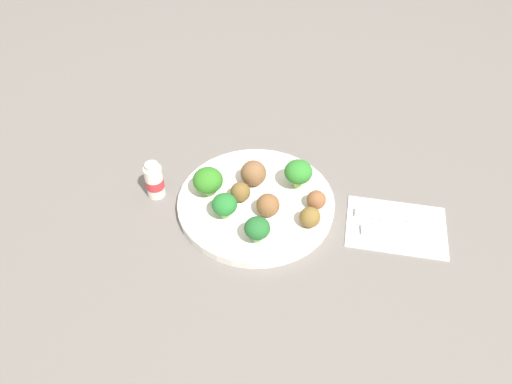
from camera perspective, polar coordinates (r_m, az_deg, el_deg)
The scene contains 15 objects.
ground_plane at distance 0.92m, azimuth -0.00°, elevation -1.58°, with size 4.00×4.00×0.00m, color slate.
plate at distance 0.92m, azimuth -0.00°, elevation -1.24°, with size 0.28×0.28×0.02m, color white.
broccoli_floret_front_left at distance 0.90m, azimuth -5.37°, elevation 1.29°, with size 0.05×0.05×0.05m.
broccoli_floret_far_rim at distance 0.92m, azimuth 4.73°, elevation 2.21°, with size 0.05×0.05×0.06m.
broccoli_floret_mid_left at distance 0.83m, azimuth 0.13°, elevation -4.10°, with size 0.04×0.04×0.05m.
broccoli_floret_mid_right at distance 0.87m, azimuth -3.52°, elevation -1.43°, with size 0.04×0.04×0.05m.
meatball_near_rim at distance 0.90m, azimuth -1.74°, elevation 0.12°, with size 0.04×0.04×0.04m, color brown.
meatball_far_rim at distance 0.87m, azimuth 1.34°, elevation -1.47°, with size 0.04×0.04×0.04m, color brown.
meatball_mid_right at distance 0.93m, azimuth -0.29°, elevation 2.10°, with size 0.05×0.05×0.05m, color brown.
meatball_mid_left at distance 0.86m, azimuth 6.03°, elevation -2.80°, with size 0.04×0.04×0.04m, color brown.
meatball_center at distance 0.89m, azimuth 6.72°, elevation -0.87°, with size 0.03×0.03×0.03m, color brown.
napkin at distance 0.92m, azimuth 15.33°, elevation -3.71°, with size 0.17×0.12×0.01m, color white.
fork at distance 0.90m, azimuth 14.91°, elevation -4.30°, with size 0.12×0.02×0.01m.
knife at distance 0.93m, azimuth 14.95°, elevation -2.63°, with size 0.15×0.03×0.01m.
yogurt_bottle at distance 0.94m, azimuth -11.23°, elevation 1.21°, with size 0.03×0.03×0.07m.
Camera 1 is at (-0.05, 0.63, 0.67)m, focal length 35.95 mm.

